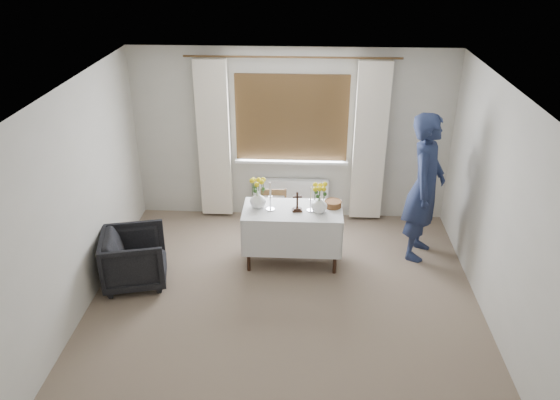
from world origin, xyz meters
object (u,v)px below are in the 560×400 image
Objects in this scene: wooden_chair at (273,221)px; armchair at (135,258)px; flower_vase_left at (258,199)px; person at (425,187)px; flower_vase_right at (319,204)px; altar_table at (292,236)px; wooden_cross at (297,202)px.

wooden_chair is 1.09× the size of armchair.
person is at bearing 6.76° from flower_vase_left.
armchair is 2.33m from flower_vase_right.
altar_table is 1.53× the size of wooden_chair.
person is 8.96× the size of flower_vase_left.
wooden_cross is at bearing -88.82° from armchair.
flower_vase_left is at bearing 118.54° from person.
person is (1.66, 0.29, 0.59)m from altar_table.
armchair is 3.44× the size of flower_vase_left.
person is 7.42× the size of wooden_cross.
person is at bearing 4.18° from wooden_cross.
wooden_cross is (0.06, -0.04, 0.51)m from altar_table.
flower_vase_left is at bearing -121.02° from wooden_chair.
wooden_cross is 0.50m from flower_vase_left.
flower_vase_left is at bearing -81.22° from armchair.
flower_vase_right is (0.76, -0.09, -0.00)m from flower_vase_left.
wooden_cross reaches higher than altar_table.
altar_table is 0.59m from flower_vase_right.
flower_vase_right is at bearing -33.64° from wooden_chair.
armchair is at bearing 125.22° from person.
armchair is at bearing -172.71° from wooden_cross.
armchair is 2.84× the size of wooden_cross.
altar_table is 5.94× the size of flower_vase_right.
person is at bearing 14.29° from flower_vase_right.
altar_table is 0.64× the size of person.
flower_vase_left is at bearing 173.19° from flower_vase_right.
altar_table is at bearing 121.79° from person.
flower_vase_left is (-0.43, 0.04, 0.49)m from altar_table.
wooden_chair is 1.85m from armchair.
armchair is at bearing -167.06° from flower_vase_right.
flower_vase_left is (-2.09, -0.25, -0.10)m from person.
armchair is 2.08m from wooden_cross.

